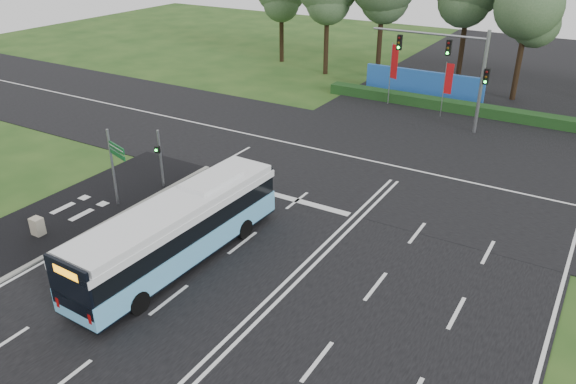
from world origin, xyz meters
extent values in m
plane|color=#204517|center=(0.00, 0.00, 0.00)|extent=(120.00, 120.00, 0.00)
cube|color=black|center=(0.00, 0.00, 0.02)|extent=(20.00, 120.00, 0.04)
cube|color=black|center=(0.00, 12.00, 0.03)|extent=(120.00, 14.00, 0.05)
cube|color=black|center=(-12.50, -3.00, 0.03)|extent=(5.00, 18.00, 0.06)
cube|color=gray|center=(-10.10, -3.00, 0.06)|extent=(0.25, 18.00, 0.12)
cube|color=#65B9EA|center=(-4.68, -2.62, 0.98)|extent=(2.66, 11.11, 1.01)
cube|color=black|center=(-4.68, -2.62, 0.52)|extent=(2.64, 11.06, 0.28)
cube|color=black|center=(-4.68, -2.62, 1.91)|extent=(2.56, 10.95, 0.87)
cube|color=white|center=(-4.68, -2.62, 2.46)|extent=(2.66, 11.11, 0.32)
cube|color=white|center=(-4.68, -2.62, 2.78)|extent=(2.60, 10.67, 0.32)
cube|color=white|center=(-4.60, -0.32, 3.06)|extent=(1.56, 2.81, 0.23)
cube|color=black|center=(-4.86, -8.08, 1.95)|extent=(2.23, 0.19, 2.02)
cube|color=orange|center=(-4.86, -8.12, 2.60)|extent=(1.29, 0.10, 0.32)
cylinder|color=black|center=(-5.65, 0.54, 0.48)|extent=(0.29, 0.97, 0.96)
cylinder|color=black|center=(-3.51, 0.47, 0.48)|extent=(0.29, 0.97, 0.96)
cylinder|color=black|center=(-5.86, -6.08, 0.48)|extent=(0.29, 0.97, 0.96)
cylinder|color=black|center=(-3.72, -6.15, 0.48)|extent=(0.29, 0.97, 0.96)
cylinder|color=gray|center=(-10.58, 2.70, 1.67)|extent=(0.13, 0.13, 3.34)
cube|color=black|center=(-10.58, 2.52, 2.29)|extent=(0.31, 0.25, 0.38)
sphere|color=#19F233|center=(-10.58, 2.42, 2.29)|extent=(0.13, 0.13, 0.13)
cylinder|color=gray|center=(-11.13, -0.16, 2.09)|extent=(0.13, 0.13, 4.18)
cube|color=#0E4F22|center=(-10.38, -0.40, 3.45)|extent=(1.51, 0.53, 0.31)
cube|color=#0E4F22|center=(-10.38, -0.40, 3.08)|extent=(1.51, 0.53, 0.23)
cube|color=white|center=(-10.38, -0.43, 3.45)|extent=(1.40, 0.45, 0.04)
cube|color=#B5A992|center=(-11.99, -4.34, 0.46)|extent=(0.55, 0.46, 0.92)
cylinder|color=gray|center=(-5.68, 23.65, 2.43)|extent=(0.08, 0.08, 4.87)
cube|color=red|center=(-5.35, 23.51, 3.46)|extent=(0.61, 0.29, 2.60)
cylinder|color=gray|center=(-1.07, 22.63, 2.08)|extent=(0.06, 0.06, 4.16)
cube|color=red|center=(-0.77, 22.61, 2.96)|extent=(0.56, 0.08, 2.22)
cylinder|color=gray|center=(2.00, 20.50, 3.50)|extent=(0.24, 0.24, 7.00)
cylinder|color=gray|center=(-2.00, 20.50, 6.40)|extent=(8.00, 0.16, 0.16)
cube|color=black|center=(-0.50, 20.50, 5.60)|extent=(0.32, 0.28, 1.05)
cube|color=black|center=(-4.00, 20.50, 5.60)|extent=(0.32, 0.28, 1.05)
cube|color=black|center=(2.25, 20.50, 4.00)|extent=(0.32, 0.28, 1.05)
cube|color=#1A3D16|center=(0.00, 24.50, 0.40)|extent=(22.00, 1.20, 0.80)
cube|color=blue|center=(-4.00, 27.00, 1.10)|extent=(10.00, 0.30, 2.20)
cylinder|color=black|center=(-20.80, 31.92, 3.43)|extent=(0.44, 0.44, 6.86)
cylinder|color=black|center=(-14.51, 29.71, 3.89)|extent=(0.44, 0.44, 7.78)
cylinder|color=black|center=(-9.55, 30.60, 4.13)|extent=(0.44, 0.44, 8.27)
cylinder|color=black|center=(-2.55, 32.34, 4.24)|extent=(0.44, 0.44, 8.49)
cylinder|color=black|center=(2.65, 30.07, 3.53)|extent=(0.44, 0.44, 7.06)
sphere|color=#3A5934|center=(2.65, 30.07, 7.43)|extent=(5.20, 5.20, 5.20)
camera|label=1|loc=(9.90, -17.91, 13.53)|focal=35.00mm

